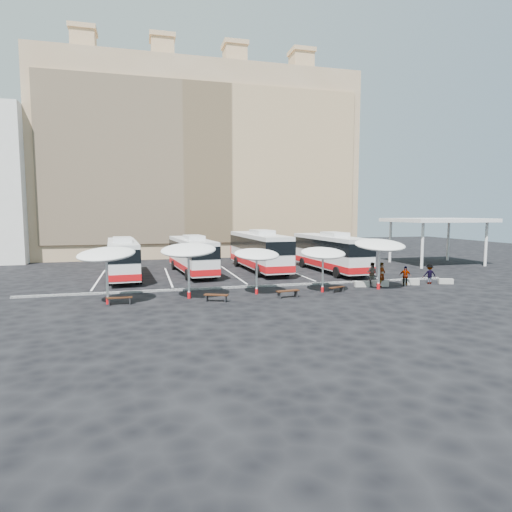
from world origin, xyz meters
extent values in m
plane|color=black|center=(0.00, 0.00, 0.00)|extent=(120.00, 120.00, 0.00)
cube|color=tan|center=(0.00, 32.00, 12.50)|extent=(42.00, 18.00, 25.00)
cube|color=tan|center=(0.00, 22.90, 12.00)|extent=(40.00, 0.30, 20.00)
cube|color=tan|center=(-15.00, 30.00, 27.00)|extent=(3.00, 3.00, 4.00)
cube|color=tan|center=(-15.00, 30.00, 29.30)|extent=(3.40, 3.40, 0.60)
cube|color=tan|center=(-5.00, 30.00, 27.00)|extent=(3.00, 3.00, 4.00)
cube|color=tan|center=(-5.00, 30.00, 29.30)|extent=(3.40, 3.40, 0.60)
cube|color=tan|center=(5.00, 30.00, 27.00)|extent=(3.00, 3.00, 4.00)
cube|color=tan|center=(5.00, 30.00, 29.30)|extent=(3.40, 3.40, 0.60)
cube|color=tan|center=(15.00, 30.00, 27.00)|extent=(3.00, 3.00, 4.00)
cube|color=tan|center=(15.00, 30.00, 29.30)|extent=(3.40, 3.40, 0.60)
cube|color=silver|center=(24.00, 10.00, 5.00)|extent=(10.00, 8.00, 0.40)
cylinder|color=silver|center=(20.00, 7.00, 2.40)|extent=(0.30, 0.30, 4.80)
cylinder|color=silver|center=(28.00, 7.00, 2.40)|extent=(0.30, 0.30, 4.80)
cylinder|color=silver|center=(20.00, 13.00, 2.40)|extent=(0.30, 0.30, 4.80)
cylinder|color=silver|center=(28.00, 13.00, 2.40)|extent=(0.30, 0.30, 4.80)
cube|color=black|center=(0.00, 0.50, 0.07)|extent=(34.00, 0.25, 0.15)
cube|color=white|center=(-12.00, 8.00, 0.01)|extent=(0.15, 12.00, 0.01)
cube|color=white|center=(-6.00, 8.00, 0.01)|extent=(0.15, 12.00, 0.01)
cube|color=white|center=(0.00, 8.00, 0.01)|extent=(0.15, 12.00, 0.01)
cube|color=white|center=(6.00, 8.00, 0.01)|extent=(0.15, 12.00, 0.01)
cube|color=white|center=(12.00, 8.00, 0.01)|extent=(0.15, 12.00, 0.01)
cube|color=silver|center=(-9.96, 8.21, 1.88)|extent=(3.21, 11.70, 2.89)
cube|color=black|center=(-9.96, 8.21, 2.46)|extent=(3.28, 11.76, 1.06)
cube|color=red|center=(-9.96, 8.21, 0.82)|extent=(3.28, 11.76, 0.53)
cube|color=red|center=(-10.36, 13.97, 1.16)|extent=(2.47, 0.37, 1.35)
cube|color=silver|center=(-9.89, 7.24, 3.51)|extent=(1.74, 2.99, 0.39)
cylinder|color=black|center=(-11.40, 11.48, 0.48)|extent=(0.40, 0.98, 0.96)
cylinder|color=black|center=(-8.99, 11.65, 0.48)|extent=(0.40, 0.98, 0.96)
cylinder|color=black|center=(-10.89, 4.28, 0.48)|extent=(0.40, 0.98, 0.96)
cylinder|color=black|center=(-8.49, 4.45, 0.48)|extent=(0.40, 0.98, 0.96)
cube|color=silver|center=(-3.67, 9.37, 1.89)|extent=(3.53, 11.80, 2.91)
cube|color=black|center=(-3.67, 9.37, 2.47)|extent=(3.59, 11.86, 1.07)
cube|color=red|center=(-3.67, 9.37, 0.82)|extent=(3.59, 11.86, 0.53)
cube|color=red|center=(-4.23, 15.15, 1.16)|extent=(2.49, 0.43, 1.36)
cube|color=silver|center=(-3.57, 8.41, 3.54)|extent=(1.82, 3.04, 0.39)
cylinder|color=black|center=(-5.20, 12.63, 0.48)|extent=(0.43, 1.00, 0.97)
cylinder|color=black|center=(-2.79, 12.86, 0.48)|extent=(0.43, 1.00, 0.97)
cylinder|color=black|center=(-4.50, 5.40, 0.48)|extent=(0.43, 1.00, 0.97)
cylinder|color=black|center=(-2.09, 5.63, 0.48)|extent=(0.43, 1.00, 0.97)
cube|color=silver|center=(3.08, 9.78, 2.10)|extent=(3.13, 13.02, 3.23)
cube|color=black|center=(3.08, 9.78, 2.75)|extent=(3.20, 13.08, 1.19)
cube|color=red|center=(3.08, 9.78, 0.92)|extent=(3.20, 13.08, 0.59)
cube|color=red|center=(2.86, 16.25, 1.29)|extent=(2.77, 0.31, 1.51)
cube|color=silver|center=(3.11, 8.71, 3.93)|extent=(1.83, 3.29, 0.43)
cylinder|color=black|center=(1.60, 13.51, 0.54)|extent=(0.41, 1.09, 1.08)
cylinder|color=black|center=(4.29, 13.60, 0.54)|extent=(0.41, 1.09, 1.08)
cylinder|color=black|center=(1.87, 5.43, 0.54)|extent=(0.41, 1.09, 1.08)
cylinder|color=black|center=(4.57, 5.52, 0.54)|extent=(0.41, 1.09, 1.08)
cube|color=silver|center=(9.68, 7.37, 2.01)|extent=(3.07, 12.44, 3.09)
cube|color=black|center=(9.68, 7.37, 2.62)|extent=(3.13, 12.51, 1.13)
cube|color=red|center=(9.68, 7.37, 0.87)|extent=(3.13, 12.51, 0.57)
cube|color=red|center=(9.43, 13.54, 1.23)|extent=(2.64, 0.31, 1.44)
cube|color=silver|center=(9.72, 6.35, 3.76)|extent=(1.77, 3.15, 0.41)
cylinder|color=black|center=(8.25, 10.92, 0.51)|extent=(0.40, 1.04, 1.03)
cylinder|color=black|center=(10.82, 11.03, 0.51)|extent=(0.40, 1.04, 1.03)
cylinder|color=black|center=(8.56, 3.21, 0.51)|extent=(0.40, 1.04, 1.03)
cylinder|color=black|center=(11.13, 3.31, 0.51)|extent=(0.40, 1.04, 1.03)
cylinder|color=silver|center=(-10.40, -3.13, 1.58)|extent=(0.19, 0.19, 3.16)
cylinder|color=red|center=(-10.40, -3.13, 0.21)|extent=(0.30, 0.30, 0.42)
ellipsoid|color=white|center=(-10.40, -3.13, 3.22)|extent=(4.70, 4.73, 1.08)
cylinder|color=silver|center=(-5.19, -2.62, 1.63)|extent=(0.19, 0.19, 3.27)
cylinder|color=red|center=(-5.19, -2.62, 0.22)|extent=(0.30, 0.30, 0.44)
ellipsoid|color=white|center=(-5.19, -2.62, 3.32)|extent=(4.67, 4.70, 1.12)
cylinder|color=silver|center=(-0.34, -2.27, 1.41)|extent=(0.14, 0.14, 2.83)
cylinder|color=red|center=(-0.34, -2.27, 0.19)|extent=(0.22, 0.22, 0.38)
ellipsoid|color=white|center=(-0.34, -2.27, 2.88)|extent=(3.40, 3.44, 0.97)
cylinder|color=silver|center=(4.55, -2.75, 1.43)|extent=(0.15, 0.15, 2.85)
cylinder|color=red|center=(4.55, -2.75, 0.19)|extent=(0.23, 0.23, 0.38)
ellipsoid|color=white|center=(4.55, -2.75, 2.90)|extent=(3.55, 3.59, 0.98)
cylinder|color=silver|center=(9.18, -2.72, 1.67)|extent=(0.17, 0.17, 3.34)
cylinder|color=red|center=(9.18, -2.72, 0.22)|extent=(0.26, 0.26, 0.44)
ellipsoid|color=white|center=(9.18, -2.72, 3.39)|extent=(4.08, 4.12, 1.14)
cube|color=black|center=(-9.68, -3.47, 0.45)|extent=(1.58, 0.44, 0.06)
cube|color=black|center=(-10.31, -3.48, 0.21)|extent=(0.07, 0.40, 0.42)
cube|color=black|center=(-9.05, -3.46, 0.21)|extent=(0.07, 0.40, 0.42)
cube|color=black|center=(-3.58, -4.16, 0.46)|extent=(1.63, 1.06, 0.06)
cube|color=black|center=(-4.16, -3.89, 0.21)|extent=(0.23, 0.39, 0.43)
cube|color=black|center=(-3.00, -4.43, 0.21)|extent=(0.23, 0.39, 0.43)
cube|color=black|center=(1.41, -4.06, 0.47)|extent=(1.71, 0.73, 0.07)
cube|color=black|center=(0.75, -4.17, 0.22)|extent=(0.14, 0.42, 0.44)
cube|color=black|center=(2.06, -3.94, 0.22)|extent=(0.14, 0.42, 0.44)
cube|color=black|center=(5.51, -3.13, 0.39)|extent=(1.38, 0.85, 0.05)
cube|color=black|center=(5.01, -3.34, 0.18)|extent=(0.18, 0.33, 0.36)
cube|color=black|center=(6.00, -2.92, 0.18)|extent=(0.18, 0.33, 0.36)
cube|color=gray|center=(8.47, -1.46, 0.21)|extent=(1.19, 0.57, 0.43)
cube|color=gray|center=(9.97, -1.66, 0.23)|extent=(1.30, 0.65, 0.47)
cube|color=gray|center=(12.78, -1.56, 0.25)|extent=(1.39, 0.91, 0.50)
cube|color=gray|center=(15.86, -1.91, 0.21)|extent=(1.19, 0.76, 0.42)
imported|color=black|center=(10.04, -1.77, 0.95)|extent=(0.83, 0.76, 1.91)
imported|color=black|center=(10.04, -0.25, 0.88)|extent=(1.08, 1.08, 1.77)
imported|color=black|center=(12.00, -1.93, 0.79)|extent=(0.98, 0.83, 1.58)
imported|color=black|center=(14.49, -1.63, 0.81)|extent=(1.16, 0.84, 1.62)
camera|label=1|loc=(-8.08, -31.52, 5.81)|focal=30.00mm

